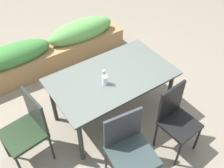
% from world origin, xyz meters
% --- Properties ---
extents(ground_plane, '(12.00, 12.00, 0.00)m').
position_xyz_m(ground_plane, '(0.00, 0.00, 0.00)').
color(ground_plane, '#756B5B').
extents(dining_table, '(1.58, 0.93, 0.75)m').
position_xyz_m(dining_table, '(0.09, -0.03, 0.68)').
color(dining_table, '#4C514C').
rests_on(dining_table, ground).
extents(chair_near_right, '(0.43, 0.43, 0.94)m').
position_xyz_m(chair_near_right, '(0.44, -0.85, 0.53)').
color(chair_near_right, black).
rests_on(chair_near_right, ground).
extents(chair_near_left, '(0.53, 0.53, 0.89)m').
position_xyz_m(chair_near_left, '(-0.25, -0.85, 0.50)').
color(chair_near_left, '#283535').
rests_on(chair_near_left, ground).
extents(chair_end_left, '(0.50, 0.50, 0.95)m').
position_xyz_m(chair_end_left, '(-1.06, -0.02, 0.55)').
color(chair_end_left, black).
rests_on(chair_end_left, ground).
extents(flower_vase, '(0.07, 0.07, 0.23)m').
position_xyz_m(flower_vase, '(-0.06, -0.10, 0.83)').
color(flower_vase, silver).
rests_on(flower_vase, dining_table).
extents(planter_box, '(2.71, 0.45, 0.70)m').
position_xyz_m(planter_box, '(-0.11, 1.49, 0.33)').
color(planter_box, olive).
rests_on(planter_box, ground).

